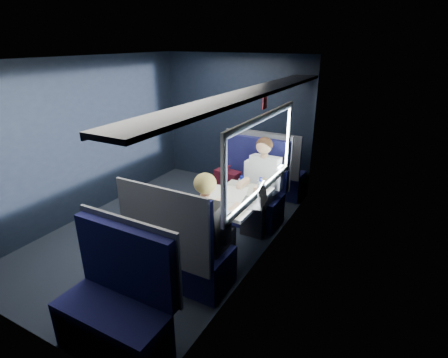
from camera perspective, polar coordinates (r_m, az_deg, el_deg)
The scene contains 13 objects.
ground at distance 5.05m, azimuth -9.11°, elevation -8.27°, with size 2.80×4.20×0.01m, color black.
room_shell at distance 4.49m, azimuth -10.00°, elevation 8.27°, with size 3.00×4.40×2.40m.
table at distance 4.24m, azimuth 1.58°, elevation -3.91°, with size 0.62×1.00×0.74m.
seat_bay_near at distance 5.13m, azimuth 3.96°, elevation -2.12°, with size 1.06×0.62×1.26m.
seat_bay_far at distance 3.80m, azimuth -7.12°, elevation -11.78°, with size 1.04×0.62×1.26m.
seat_row_front at distance 5.93m, azimuth 7.88°, elevation 0.93°, with size 1.04×0.51×1.16m.
seat_row_back at distance 3.26m, azimuth -17.02°, elevation -19.38°, with size 1.04×0.51×1.16m.
man at distance 4.78m, azimuth 6.12°, elevation -0.26°, with size 0.53×0.56×1.32m.
woman at distance 3.63m, azimuth -2.57°, elevation -7.49°, with size 0.53×0.56×1.32m.
papers at distance 4.20m, azimuth 0.14°, elevation -2.96°, with size 0.48×0.70×0.01m, color white.
laptop at distance 4.01m, azimuth 5.44°, elevation -3.33°, with size 0.31×0.37×0.25m.
bottle_small at distance 4.23m, azimuth 5.94°, elevation -1.42°, with size 0.07×0.07×0.23m.
cup at distance 4.47m, azimuth 6.85°, elevation -0.97°, with size 0.07×0.07×0.09m, color white.
Camera 1 is at (2.75, -3.41, 2.51)m, focal length 28.00 mm.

